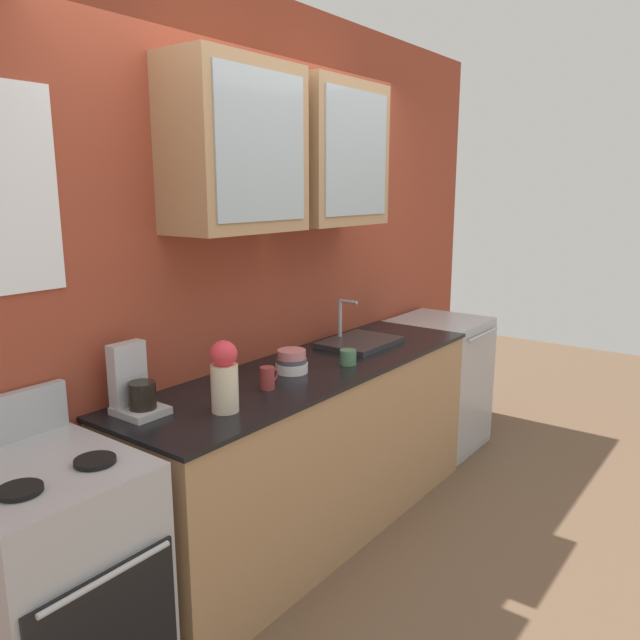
{
  "coord_description": "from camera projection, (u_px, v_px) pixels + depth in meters",
  "views": [
    {
      "loc": [
        -2.45,
        -1.88,
        1.83
      ],
      "look_at": [
        0.05,
        0.0,
        1.16
      ],
      "focal_mm": 34.77,
      "sensor_mm": 36.0,
      "label": 1
    }
  ],
  "objects": [
    {
      "name": "bowl_stack",
      "position": [
        292.0,
        362.0,
        3.09
      ],
      "size": [
        0.16,
        0.16,
        0.12
      ],
      "color": "white",
      "rests_on": "counter"
    },
    {
      "name": "sink_faucet",
      "position": [
        359.0,
        341.0,
        3.64
      ],
      "size": [
        0.46,
        0.35,
        0.26
      ],
      "color": "#2D2D30",
      "rests_on": "counter"
    },
    {
      "name": "vase",
      "position": [
        224.0,
        376.0,
        2.53
      ],
      "size": [
        0.11,
        0.11,
        0.3
      ],
      "color": "beige",
      "rests_on": "counter"
    },
    {
      "name": "dishwasher",
      "position": [
        437.0,
        383.0,
        4.43
      ],
      "size": [
        0.62,
        0.63,
        0.93
      ],
      "color": "#ADAFB5",
      "rests_on": "ground_plane"
    },
    {
      "name": "ground_plane",
      "position": [
        314.0,
        528.0,
        3.4
      ],
      "size": [
        10.0,
        10.0,
        0.0
      ],
      "primitive_type": "plane",
      "color": "brown"
    },
    {
      "name": "counter",
      "position": [
        314.0,
        450.0,
        3.3
      ],
      "size": [
        2.31,
        0.65,
        0.93
      ],
      "color": "#A87F56",
      "rests_on": "ground_plane"
    },
    {
      "name": "coffee_maker",
      "position": [
        134.0,
        388.0,
        2.52
      ],
      "size": [
        0.17,
        0.2,
        0.29
      ],
      "color": "#B7B7BC",
      "rests_on": "counter"
    },
    {
      "name": "stove_range",
      "position": [
        53.0,
        590.0,
        2.14
      ],
      "size": [
        0.57,
        0.67,
        1.11
      ],
      "color": "#ADAFB5",
      "rests_on": "ground_plane"
    },
    {
      "name": "back_wall_unit",
      "position": [
        264.0,
        248.0,
        3.27
      ],
      "size": [
        4.61,
        0.43,
        2.78
      ],
      "color": "#993D28",
      "rests_on": "ground_plane"
    },
    {
      "name": "cup_near_sink",
      "position": [
        348.0,
        357.0,
        3.23
      ],
      "size": [
        0.12,
        0.09,
        0.08
      ],
      "color": "#4C7F59",
      "rests_on": "counter"
    },
    {
      "name": "cup_near_bowls",
      "position": [
        268.0,
        378.0,
        2.83
      ],
      "size": [
        0.11,
        0.07,
        0.1
      ],
      "color": "#993838",
      "rests_on": "counter"
    }
  ]
}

